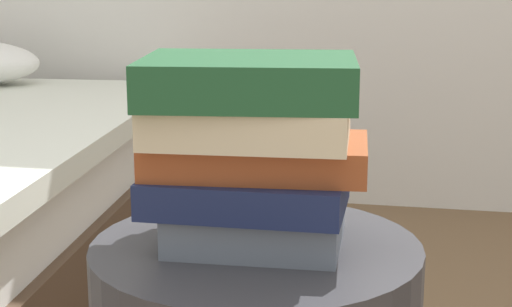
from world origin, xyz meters
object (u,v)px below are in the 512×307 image
object	(u,v)px
book_navy	(246,192)
book_cream	(248,122)
book_slate	(255,223)
book_rust	(258,156)
book_forest	(248,81)

from	to	relation	value
book_navy	book_cream	distance (m)	0.09
book_slate	book_navy	xyz separation A→B (m)	(-0.01, -0.02, 0.05)
book_navy	book_cream	world-z (taller)	book_cream
book_slate	book_rust	bearing A→B (deg)	-48.29
book_rust	book_cream	size ratio (longest dim) A/B	1.12
book_navy	book_rust	distance (m)	0.05
book_navy	book_rust	xyz separation A→B (m)	(0.01, 0.02, 0.05)
book_rust	book_slate	bearing A→B (deg)	129.36
book_navy	book_forest	bearing A→B (deg)	64.46
book_slate	book_navy	size ratio (longest dim) A/B	0.87
book_slate	book_rust	size ratio (longest dim) A/B	0.78
book_forest	book_cream	bearing A→B (deg)	-88.17
book_forest	book_rust	bearing A→B (deg)	37.82
book_navy	book_forest	xyz separation A→B (m)	(0.00, 0.01, 0.15)
book_slate	book_forest	xyz separation A→B (m)	(-0.01, -0.01, 0.19)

